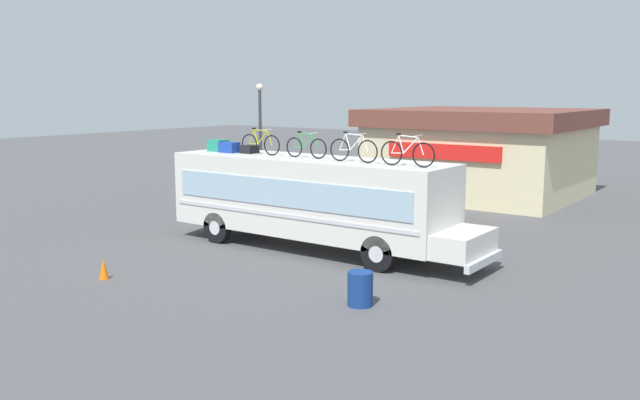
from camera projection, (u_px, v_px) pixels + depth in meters
ground_plane at (308, 248)px, 23.13m from camera, size 120.00×120.00×0.00m
bus at (312, 197)px, 22.75m from camera, size 11.47×2.65×3.10m
luggage_bag_1 at (218, 145)px, 25.05m from camera, size 0.62×0.55×0.42m
luggage_bag_2 at (229, 147)px, 24.51m from camera, size 0.68×0.45×0.37m
luggage_bag_3 at (249, 149)px, 24.28m from camera, size 0.51×0.53×0.28m
rooftop_bicycle_1 at (260, 144)px, 23.66m from camera, size 1.74×0.44×0.94m
rooftop_bicycle_2 at (306, 147)px, 22.53m from camera, size 1.67×0.44×0.89m
rooftop_bicycle_3 at (353, 150)px, 21.20m from camera, size 1.77×0.44×0.95m
rooftop_bicycle_4 at (407, 153)px, 20.00m from camera, size 1.81×0.44×0.98m
roadside_building at (481, 152)px, 34.53m from camera, size 10.02×9.38×4.40m
trash_bin at (360, 289)px, 16.94m from camera, size 0.64×0.64×0.87m
traffic_cone at (104, 268)px, 19.35m from camera, size 0.28×0.28×0.62m
street_lamp at (260, 134)px, 31.06m from camera, size 0.32×0.32×5.63m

